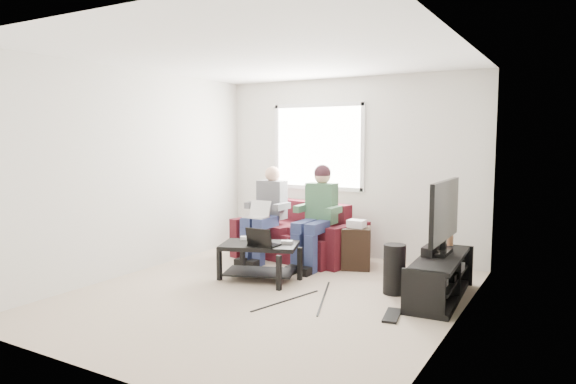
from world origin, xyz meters
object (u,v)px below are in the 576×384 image
at_px(coffee_table, 259,253).
at_px(sofa, 300,238).
at_px(end_table, 356,247).
at_px(tv_stand, 440,280).
at_px(tv, 444,213).
at_px(subwoofer, 394,269).

bearing_deg(coffee_table, sofa, 95.10).
relative_size(sofa, coffee_table, 1.79).
bearing_deg(end_table, tv_stand, -30.59).
distance_m(sofa, coffee_table, 1.25).
relative_size(tv_stand, tv, 1.30).
distance_m(coffee_table, subwoofer, 1.63).
relative_size(sofa, tv, 1.70).
bearing_deg(tv_stand, tv, 91.47).
relative_size(sofa, subwoofer, 3.35).
relative_size(tv_stand, end_table, 2.18).
distance_m(tv_stand, subwoofer, 0.50).
xyz_separation_m(coffee_table, tv, (2.09, 0.46, 0.59)).
xyz_separation_m(sofa, subwoofer, (1.71, -0.96, -0.02)).
distance_m(tv, subwoofer, 0.83).
bearing_deg(tv_stand, coffee_table, -170.26).
height_order(subwoofer, end_table, end_table).
bearing_deg(coffee_table, tv_stand, 9.74).
bearing_deg(end_table, subwoofer, -46.14).
bearing_deg(subwoofer, tv_stand, 8.21).
bearing_deg(sofa, subwoofer, -29.18).
height_order(sofa, tv_stand, sofa).
xyz_separation_m(coffee_table, end_table, (0.80, 1.12, -0.04)).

